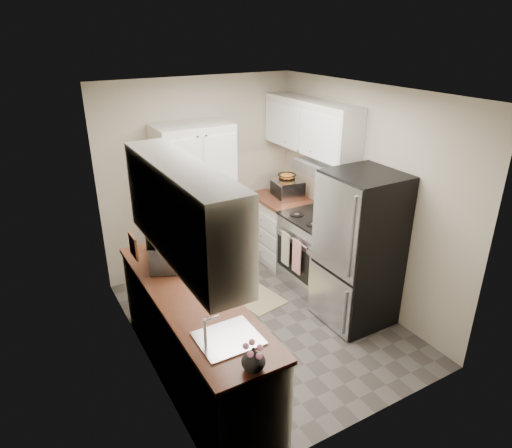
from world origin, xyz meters
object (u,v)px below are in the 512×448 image
Objects in this scene: wine_bottle at (149,237)px; refrigerator at (359,250)px; toaster_oven at (287,188)px; pantry_cabinet at (196,205)px; electric_range at (315,250)px; microwave at (170,251)px.

refrigerator is at bearing -26.41° from wine_bottle.
wine_bottle is 2.17m from toaster_oven.
pantry_cabinet is 2.07m from refrigerator.
refrigerator is (1.14, -1.73, -0.15)m from pantry_cabinet.
refrigerator is 6.19× the size of wine_bottle.
toaster_oven is (1.25, -0.15, 0.05)m from pantry_cabinet.
toaster_oven is at bearing 84.52° from electric_range.
toaster_oven is (0.07, 0.78, 0.57)m from electric_range.
electric_range is 2.25× the size of microwave.
electric_range is at bearing 87.52° from refrigerator.
pantry_cabinet reaches higher than toaster_oven.
wine_bottle is (-0.83, -0.75, 0.06)m from pantry_cabinet.
pantry_cabinet reaches higher than microwave.
wine_bottle is at bearing 35.84° from microwave.
wine_bottle is at bearing -138.21° from pantry_cabinet.
pantry_cabinet is 1.38m from microwave.
microwave is 0.42m from wine_bottle.
refrigerator reaches higher than wine_bottle.
pantry_cabinet is 3.99× the size of microwave.
microwave is at bearing -78.76° from wine_bottle.
refrigerator is at bearing -82.21° from microwave.
wine_bottle is at bearing -156.23° from toaster_oven.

